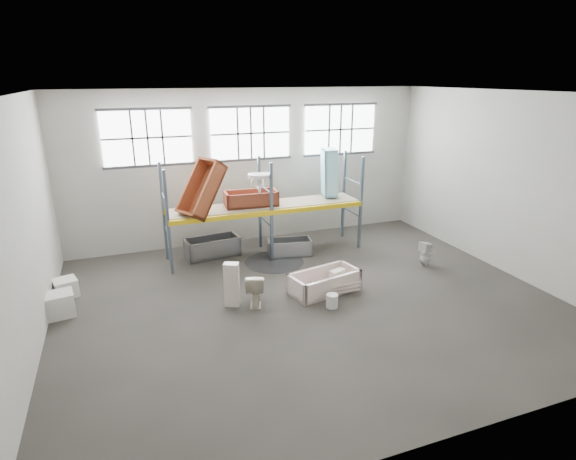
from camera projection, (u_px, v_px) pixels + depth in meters
name	position (u px, v px, depth m)	size (l,w,h in m)	color
floor	(309.00, 302.00, 11.52)	(12.00, 10.00, 0.10)	#47423C
ceiling	(312.00, 91.00, 9.89)	(12.00, 10.00, 0.10)	silver
wall_back	(251.00, 167.00, 15.19)	(12.00, 0.10, 5.00)	#A7A59A
wall_front	(456.00, 298.00, 6.22)	(12.00, 0.10, 5.00)	#A7A69A
wall_left	(17.00, 234.00, 8.70)	(0.10, 10.00, 5.00)	#A5A49A
wall_right	(511.00, 184.00, 12.71)	(0.10, 10.00, 5.00)	#B2B1A5
window_left	(147.00, 138.00, 13.68)	(2.60, 0.04, 1.60)	white
window_mid	(251.00, 133.00, 14.74)	(2.60, 0.04, 1.60)	white
window_right	(340.00, 129.00, 15.80)	(2.60, 0.04, 1.60)	white
rack_upright_la	(168.00, 223.00, 12.60)	(0.08, 0.08, 3.00)	slate
rack_upright_lb	(163.00, 212.00, 13.67)	(0.08, 0.08, 3.00)	slate
rack_upright_ma	(272.00, 213.00, 13.60)	(0.08, 0.08, 3.00)	slate
rack_upright_mb	(260.00, 203.00, 14.66)	(0.08, 0.08, 3.00)	slate
rack_upright_ra	(361.00, 203.00, 14.59)	(0.08, 0.08, 3.00)	slate
rack_upright_rb	(344.00, 195.00, 15.66)	(0.08, 0.08, 3.00)	slate
rack_beam_front	(272.00, 213.00, 13.60)	(6.00, 0.10, 0.14)	yellow
rack_beam_back	(260.00, 203.00, 14.66)	(6.00, 0.10, 0.14)	yellow
shelf_deck	(265.00, 205.00, 14.10)	(5.90, 1.10, 0.03)	gray
wet_patch	(274.00, 262.00, 13.90)	(1.80, 1.80, 0.00)	black
bathtub_beige	(324.00, 282.00, 11.93)	(1.82, 0.86, 0.54)	beige
cistern_spare	(337.00, 277.00, 12.16)	(0.45, 0.21, 0.43)	beige
sink_in_tub	(317.00, 282.00, 12.14)	(0.42, 0.42, 0.14)	beige
toilet_beige	(255.00, 288.00, 11.25)	(0.46, 0.81, 0.83)	beige
cistern_tall	(232.00, 285.00, 11.11)	(0.36, 0.23, 1.11)	beige
toilet_white	(426.00, 254.00, 13.50)	(0.34, 0.35, 0.76)	silver
steel_tub_left	(212.00, 247.00, 14.28)	(1.63, 0.76, 0.60)	#9B9EA2
steel_tub_right	(290.00, 247.00, 14.41)	(1.34, 0.63, 0.49)	#B5B9BD
rust_tub_flat	(251.00, 198.00, 13.92)	(1.58, 0.74, 0.45)	brown
rust_tub_tilted	(201.00, 189.00, 13.06)	(1.74, 0.82, 0.49)	#9A402C
sink_on_shelf	(260.00, 192.00, 13.52)	(0.68, 0.52, 0.60)	white
blue_tub_upright	(329.00, 173.00, 14.76)	(1.52, 0.71, 0.43)	#99DFF2
bucket	(332.00, 301.00, 11.13)	(0.29, 0.29, 0.34)	silver
carton_near	(59.00, 305.00, 10.71)	(0.66, 0.57, 0.57)	silver
carton_far	(66.00, 288.00, 11.70)	(0.54, 0.54, 0.45)	silver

